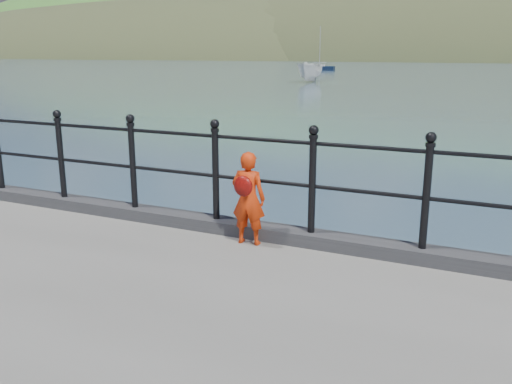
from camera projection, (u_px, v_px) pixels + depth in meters
The scene contains 6 objects.
ground at pixel (267, 310), 6.70m from camera, with size 600.00×600.00×0.00m, color #2D4251.
kerb at pixel (262, 231), 6.29m from camera, with size 60.00×0.30×0.15m, color #28282B.
railing at pixel (262, 168), 6.10m from camera, with size 18.11×0.11×1.20m.
child at pixel (248, 198), 5.97m from camera, with size 0.41×0.33×1.05m.
launch_white at pixel (310, 72), 54.43m from camera, with size 2.00×5.31×2.05m, color silver.
sailboat_left at pixel (319, 68), 87.80m from camera, with size 5.02×2.03×7.12m.
Camera 1 is at (2.44, -5.60, 3.10)m, focal length 38.00 mm.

